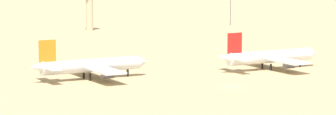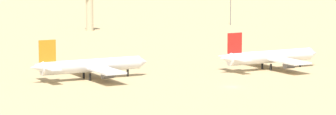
% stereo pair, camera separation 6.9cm
% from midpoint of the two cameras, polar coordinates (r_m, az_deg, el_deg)
% --- Properties ---
extents(ground, '(4000.00, 4000.00, 0.00)m').
position_cam_midpoint_polar(ground, '(256.92, 3.91, -1.80)').
color(ground, tan).
extents(parked_jet_orange_2, '(36.76, 30.86, 12.15)m').
position_cam_midpoint_polar(parked_jet_orange_2, '(270.06, -4.79, -0.50)').
color(parked_jet_orange_2, silver).
rests_on(parked_jet_orange_2, ground).
extents(parked_jet_red_3, '(36.64, 30.85, 12.10)m').
position_cam_midpoint_polar(parked_jet_red_3, '(290.62, 6.21, 0.04)').
color(parked_jet_red_3, white).
rests_on(parked_jet_red_3, ground).
extents(control_tower, '(5.20, 5.20, 20.92)m').
position_cam_midpoint_polar(control_tower, '(407.32, -4.83, 3.41)').
color(control_tower, '#C6B793').
rests_on(control_tower, ground).
extents(light_pole_west, '(1.80, 0.50, 15.98)m').
position_cam_midpoint_polar(light_pole_west, '(432.98, 3.84, 3.20)').
color(light_pole_west, '#59595E').
rests_on(light_pole_west, ground).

